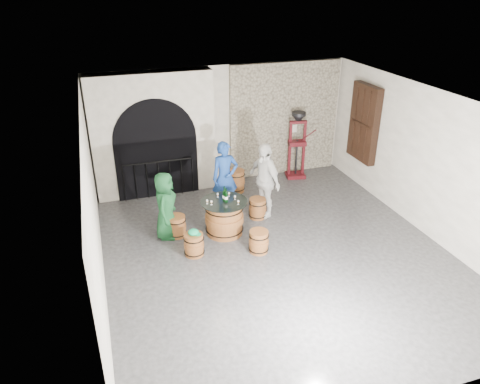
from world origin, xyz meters
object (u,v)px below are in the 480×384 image
object	(u,v)px
side_barrel	(236,181)
corking_press	(297,140)
barrel_stool_left	(177,226)
wine_bottle_right	(225,195)
barrel_stool_near_left	(194,245)
person_white	(264,180)
barrel_stool_right	(258,208)
wine_bottle_left	(224,195)
barrel_table	(224,217)
barrel_stool_near_right	(259,242)
wine_bottle_center	(226,196)
barrel_stool_far	(225,202)
person_green	(165,206)
person_blue	(225,177)

from	to	relation	value
side_barrel	corking_press	size ratio (longest dim) A/B	0.32
barrel_stool_left	wine_bottle_right	distance (m)	1.29
barrel_stool_near_left	person_white	size ratio (longest dim) A/B	0.27
barrel_stool_left	barrel_stool_near_left	size ratio (longest dim) A/B	1.00
barrel_stool_right	wine_bottle_left	distance (m)	1.25
barrel_table	barrel_stool_right	size ratio (longest dim) A/B	2.13
barrel_stool_near_right	wine_bottle_center	distance (m)	1.23
barrel_stool_left	barrel_stool_right	bearing A→B (deg)	6.73
barrel_stool_far	barrel_stool_right	world-z (taller)	same
barrel_stool_left	barrel_stool_near_right	xyz separation A→B (m)	(1.52, -1.17, 0.00)
wine_bottle_left	wine_bottle_center	xyz separation A→B (m)	(0.02, -0.07, 0.00)
wine_bottle_left	corking_press	bearing A→B (deg)	39.87
barrel_stool_near_right	wine_bottle_right	distance (m)	1.31
person_green	wine_bottle_left	xyz separation A→B (m)	(1.27, -0.23, 0.17)
barrel_stool_far	barrel_stool_near_left	xyz separation A→B (m)	(-1.17, -1.66, 0.00)
person_white	wine_bottle_right	size ratio (longest dim) A/B	5.67
barrel_stool_right	wine_bottle_left	xyz separation A→B (m)	(-0.95, -0.42, 0.69)
wine_bottle_center	person_blue	bearing A→B (deg)	74.78
person_green	barrel_stool_right	bearing A→B (deg)	-62.51
corking_press	person_blue	bearing A→B (deg)	-141.69
barrel_stool_far	person_white	bearing A→B (deg)	-29.79
barrel_table	wine_bottle_left	distance (m)	0.54
barrel_table	side_barrel	world-z (taller)	barrel_table
barrel_stool_left	barrel_stool_near_right	world-z (taller)	same
person_blue	barrel_table	bearing A→B (deg)	-107.06
barrel_stool_left	person_white	bearing A→B (deg)	8.42
barrel_table	barrel_stool_left	distance (m)	1.08
person_white	wine_bottle_left	world-z (taller)	person_white
wine_bottle_right	corking_press	world-z (taller)	corking_press
barrel_stool_left	wine_bottle_left	size ratio (longest dim) A/B	1.51
person_blue	barrel_stool_left	bearing A→B (deg)	-147.88
person_blue	side_barrel	size ratio (longest dim) A/B	2.89
wine_bottle_right	side_barrel	distance (m)	2.22
barrel_stool_near_right	wine_bottle_right	world-z (taller)	wine_bottle_right
barrel_stool_right	person_green	distance (m)	2.29
barrel_stool_far	person_green	bearing A→B (deg)	-154.41
barrel_stool_near_left	wine_bottle_center	world-z (taller)	wine_bottle_center
wine_bottle_left	wine_bottle_right	world-z (taller)	same
barrel_stool_near_right	barrel_stool_near_left	bearing A→B (deg)	166.91
person_blue	barrel_stool_near_right	bearing A→B (deg)	-85.62
barrel_stool_far	corking_press	bearing A→B (deg)	28.60
barrel_stool_left	wine_bottle_left	xyz separation A→B (m)	(1.06, -0.19, 0.69)
wine_bottle_center	wine_bottle_right	distance (m)	0.10
wine_bottle_right	corking_press	xyz separation A→B (m)	(2.80, 2.32, 0.18)
barrel_stool_far	person_white	world-z (taller)	person_white
wine_bottle_left	corking_press	size ratio (longest dim) A/B	0.17
barrel_stool_far	wine_bottle_left	distance (m)	1.24
barrel_stool_far	person_white	size ratio (longest dim) A/B	0.27
barrel_stool_right	barrel_stool_near_right	xyz separation A→B (m)	(-0.49, -1.41, 0.00)
barrel_stool_near_right	person_blue	bearing A→B (deg)	93.86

